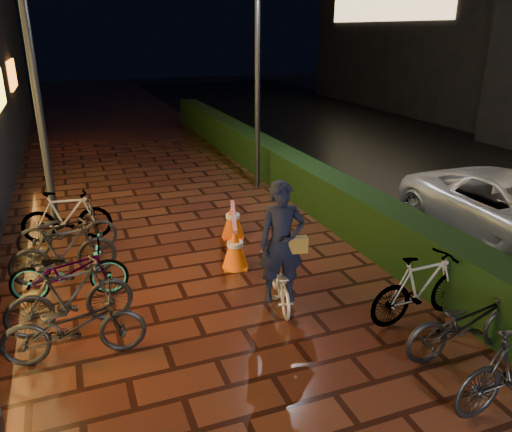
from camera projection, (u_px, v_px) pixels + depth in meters
name	position (u px, v px, depth m)	size (l,w,h in m)	color
ground	(272.00, 376.00, 6.14)	(80.00, 80.00, 0.00)	#381911
asphalt_road	(508.00, 186.00, 13.50)	(11.00, 60.00, 0.01)	black
hedge	(272.00, 161.00, 14.06)	(0.70, 20.00, 1.00)	black
lamp_post_hedge	(257.00, 81.00, 12.51)	(0.48, 0.23, 5.03)	black
lamp_post_sf	(34.00, 76.00, 9.51)	(0.54, 0.28, 5.73)	black
cyclist	(281.00, 261.00, 7.46)	(0.79, 1.46, 2.00)	silver
traffic_barrier	(234.00, 233.00, 9.46)	(0.91, 1.85, 0.75)	#FF620D
cart_assembly	(334.00, 198.00, 10.98)	(0.63, 0.68, 0.98)	black
parked_bikes_storefront	(68.00, 260.00, 8.06)	(1.89, 4.81, 1.04)	black
parked_bikes_hedge	(464.00, 322.00, 6.35)	(1.96, 2.41, 1.04)	black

